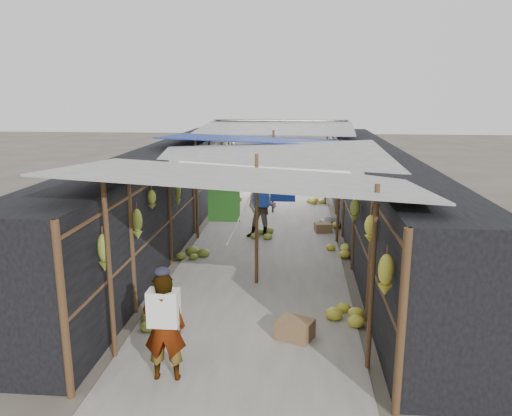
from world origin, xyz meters
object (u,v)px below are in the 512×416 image
(crate_near, at_px, (295,330))
(black_basin, at_px, (329,223))
(vendor_elderly, at_px, (164,327))
(vendor_seated, at_px, (324,189))
(shopper_blue, at_px, (261,208))

(crate_near, height_order, black_basin, crate_near)
(vendor_elderly, height_order, vendor_seated, vendor_elderly)
(vendor_elderly, relative_size, vendor_seated, 1.48)
(crate_near, height_order, shopper_blue, shopper_blue)
(black_basin, height_order, vendor_seated, vendor_seated)
(shopper_blue, relative_size, vendor_seated, 1.61)
(vendor_seated, bearing_deg, vendor_elderly, -6.33)
(black_basin, bearing_deg, shopper_blue, -142.15)
(black_basin, distance_m, vendor_seated, 2.95)
(vendor_seated, bearing_deg, black_basin, 7.35)
(vendor_elderly, height_order, shopper_blue, shopper_blue)
(vendor_seated, bearing_deg, crate_near, 1.66)
(crate_near, xyz_separation_m, black_basin, (0.91, 6.86, -0.07))
(vendor_elderly, bearing_deg, crate_near, -148.08)
(black_basin, height_order, shopper_blue, shopper_blue)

